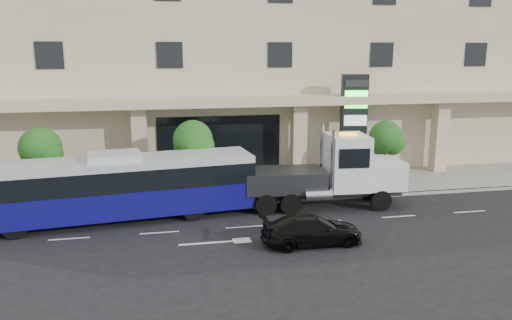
{
  "coord_description": "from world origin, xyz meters",
  "views": [
    {
      "loc": [
        -3.79,
        -23.84,
        8.29
      ],
      "look_at": [
        1.26,
        2.0,
        2.48
      ],
      "focal_mm": 35.0,
      "sensor_mm": 36.0,
      "label": 1
    }
  ],
  "objects_px": {
    "city_bus": "(116,186)",
    "signage_pylon": "(353,126)",
    "tow_truck": "(331,174)",
    "black_sedan": "(312,230)"
  },
  "relations": [
    {
      "from": "tow_truck",
      "to": "signage_pylon",
      "type": "xyz_separation_m",
      "value": [
        3.32,
        5.29,
        1.72
      ]
    },
    {
      "from": "tow_truck",
      "to": "black_sedan",
      "type": "bearing_deg",
      "value": -112.95
    },
    {
      "from": "black_sedan",
      "to": "tow_truck",
      "type": "bearing_deg",
      "value": -28.18
    },
    {
      "from": "city_bus",
      "to": "tow_truck",
      "type": "bearing_deg",
      "value": -6.19
    },
    {
      "from": "city_bus",
      "to": "signage_pylon",
      "type": "height_order",
      "value": "signage_pylon"
    },
    {
      "from": "tow_truck",
      "to": "signage_pylon",
      "type": "distance_m",
      "value": 6.48
    },
    {
      "from": "black_sedan",
      "to": "signage_pylon",
      "type": "distance_m",
      "value": 12.21
    },
    {
      "from": "tow_truck",
      "to": "black_sedan",
      "type": "distance_m",
      "value": 5.75
    },
    {
      "from": "city_bus",
      "to": "tow_truck",
      "type": "distance_m",
      "value": 11.16
    },
    {
      "from": "tow_truck",
      "to": "city_bus",
      "type": "bearing_deg",
      "value": -174.89
    }
  ]
}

